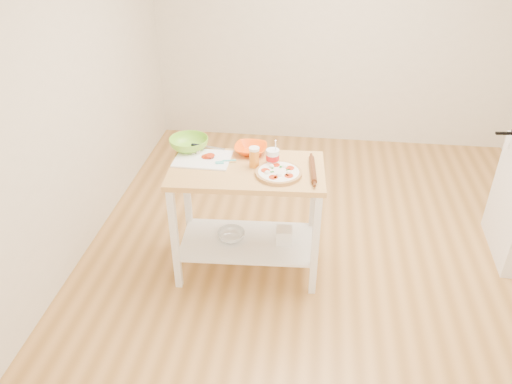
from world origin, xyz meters
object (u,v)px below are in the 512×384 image
object	(u,v)px
cutting_board	(203,158)
knife	(204,146)
yogurt_tub	(273,157)
green_bowl	(189,144)
rolling_pin	(313,170)
orange_bowl	(251,149)
shelf_bin	(284,235)
shelf_glass_bowl	(231,235)
prep_island	(247,199)
pizza	(279,173)
spatula	(225,161)
beer_pint	(254,157)

from	to	relation	value
cutting_board	knife	size ratio (longest dim) A/B	1.49
cutting_board	yogurt_tub	xyz separation A→B (m)	(0.51, -0.01, 0.05)
green_bowl	rolling_pin	distance (m)	0.97
orange_bowl	rolling_pin	size ratio (longest dim) A/B	0.70
green_bowl	shelf_bin	size ratio (longest dim) A/B	2.42
orange_bowl	shelf_glass_bowl	world-z (taller)	orange_bowl
green_bowl	prep_island	bearing A→B (deg)	-26.83
cutting_board	green_bowl	bearing A→B (deg)	133.67
prep_island	green_bowl	distance (m)	0.61
pizza	rolling_pin	xyz separation A→B (m)	(0.23, 0.06, 0.00)
prep_island	shelf_glass_bowl	world-z (taller)	prep_island
spatula	orange_bowl	xyz separation A→B (m)	(0.16, 0.19, 0.01)
pizza	green_bowl	size ratio (longest dim) A/B	1.10
pizza	beer_pint	size ratio (longest dim) A/B	2.18
cutting_board	yogurt_tub	world-z (taller)	yogurt_tub
beer_pint	shelf_bin	size ratio (longest dim) A/B	1.22
shelf_bin	yogurt_tub	bearing A→B (deg)	149.62
green_bowl	yogurt_tub	world-z (taller)	yogurt_tub
yogurt_tub	shelf_glass_bowl	distance (m)	0.73
pizza	rolling_pin	distance (m)	0.24
shelf_glass_bowl	shelf_bin	distance (m)	0.41
spatula	knife	bearing A→B (deg)	121.32
shelf_bin	pizza	bearing A→B (deg)	-120.24
spatula	knife	size ratio (longest dim) A/B	0.54
green_bowl	yogurt_tub	size ratio (longest dim) A/B	1.44
knife	yogurt_tub	bearing A→B (deg)	-6.84
pizza	knife	size ratio (longest dim) A/B	1.19
pizza	cutting_board	world-z (taller)	pizza
cutting_board	beer_pint	distance (m)	0.40
yogurt_tub	rolling_pin	distance (m)	0.30
pizza	knife	distance (m)	0.68
beer_pint	yogurt_tub	xyz separation A→B (m)	(0.13, 0.05, -0.02)
cutting_board	green_bowl	world-z (taller)	green_bowl
prep_island	knife	size ratio (longest dim) A/B	4.16
pizza	orange_bowl	bearing A→B (deg)	127.47
spatula	orange_bowl	distance (m)	0.25
knife	green_bowl	distance (m)	0.11
pizza	rolling_pin	bearing A→B (deg)	15.57
rolling_pin	shelf_bin	world-z (taller)	rolling_pin
orange_bowl	knife	bearing A→B (deg)	175.96
cutting_board	knife	distance (m)	0.18
green_bowl	shelf_bin	bearing A→B (deg)	-16.25
prep_island	knife	distance (m)	0.53
beer_pint	shelf_bin	world-z (taller)	beer_pint
yogurt_tub	cutting_board	bearing A→B (deg)	178.71
cutting_board	green_bowl	xyz separation A→B (m)	(-0.14, 0.15, 0.04)
yogurt_tub	shelf_bin	xyz separation A→B (m)	(0.11, -0.06, -0.64)
prep_island	orange_bowl	distance (m)	0.37
orange_bowl	shelf_bin	bearing A→B (deg)	-37.97
rolling_pin	prep_island	bearing A→B (deg)	179.97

